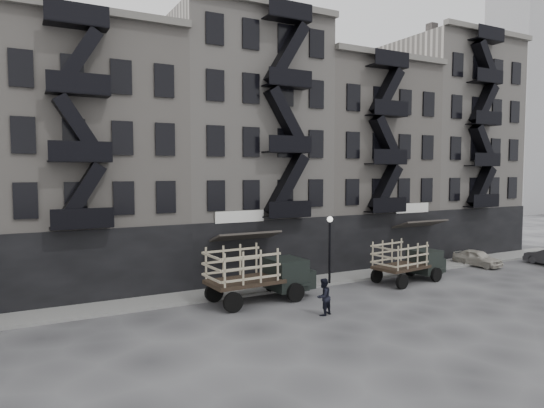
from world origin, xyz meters
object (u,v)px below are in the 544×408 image
stake_truck_east (409,258)px  stake_truck_west (258,270)px  pedestrian_mid (323,297)px  car_east (477,258)px

stake_truck_east → stake_truck_west: bearing=170.4°
stake_truck_west → stake_truck_east: (10.47, -0.44, -0.21)m
stake_truck_west → stake_truck_east: bearing=-5.4°
stake_truck_west → pedestrian_mid: (1.68, -3.73, -0.81)m
stake_truck_west → car_east: stake_truck_west is taller
stake_truck_west → car_east: bearing=-0.1°
car_east → stake_truck_west: bearing=178.3°
car_east → pedestrian_mid: 17.59m
stake_truck_west → pedestrian_mid: bearing=-68.8°
stake_truck_west → pedestrian_mid: 4.17m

